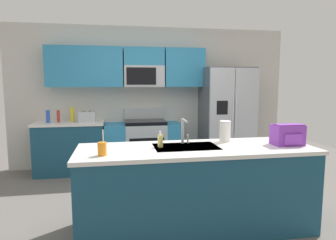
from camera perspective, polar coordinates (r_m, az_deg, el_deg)
name	(u,v)px	position (r m, az deg, el deg)	size (l,w,h in m)	color
ground_plane	(173,209)	(3.90, 0.94, -16.65)	(9.00, 9.00, 0.00)	#66605B
kitchen_wall_unit	(144,88)	(5.61, -4.55, 6.11)	(5.20, 0.43, 2.60)	beige
back_counter	(70,147)	(5.47, -18.24, -5.03)	(1.18, 0.63, 0.90)	navy
range_oven	(143,145)	(5.44, -4.78, -4.85)	(1.36, 0.61, 1.10)	#B7BABF
refrigerator	(226,118)	(5.65, 11.16, 0.44)	(0.90, 0.76, 1.85)	#4C4F54
island_counter	(196,188)	(3.27, 5.37, -12.87)	(2.48, 0.83, 0.90)	navy
toaster	(87,117)	(5.30, -15.31, 0.60)	(0.28, 0.16, 0.18)	#B7BABF
pepper_mill	(58,116)	(5.42, -20.31, 0.67)	(0.05, 0.05, 0.21)	#B2332D
bottle_yellow	(72,114)	(5.43, -17.90, 1.02)	(0.07, 0.07, 0.25)	yellow
bottle_blue	(48,116)	(5.42, -22.06, 0.64)	(0.07, 0.07, 0.21)	blue
sink_faucet	(184,129)	(3.28, 3.03, -1.71)	(0.08, 0.21, 0.28)	#B7BABF
drink_cup_orange	(102,149)	(2.83, -12.54, -5.40)	(0.08, 0.08, 0.25)	orange
soap_dispenser	(160,141)	(3.13, -1.49, -4.00)	(0.06, 0.06, 0.17)	#D8CC66
paper_towel_roll	(225,131)	(3.47, 10.89, -2.14)	(0.12, 0.12, 0.24)	white
backpack	(288,134)	(3.48, 22.01, -2.56)	(0.32, 0.22, 0.23)	purple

